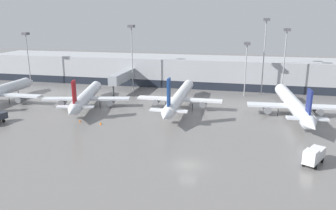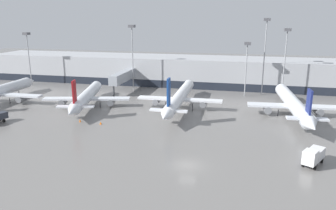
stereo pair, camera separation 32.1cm
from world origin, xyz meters
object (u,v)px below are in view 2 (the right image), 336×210
(apron_light_mast_1, at_px, (286,43))
(traffic_cone_0, at_px, (80,120))
(apron_light_mast_0, at_px, (132,39))
(parked_jet_2, at_px, (86,97))
(traffic_cone_1, at_px, (101,123))
(apron_light_mast_5, at_px, (247,53))
(service_truck_1, at_px, (313,155))
(parked_jet_1, at_px, (180,97))
(apron_light_mast_2, at_px, (266,36))
(apron_light_mast_4, at_px, (27,43))
(parked_jet_4, at_px, (293,104))

(apron_light_mast_1, bearing_deg, traffic_cone_0, -142.60)
(apron_light_mast_0, bearing_deg, traffic_cone_0, -91.08)
(parked_jet_2, bearing_deg, traffic_cone_1, -156.71)
(traffic_cone_0, xyz_separation_m, apron_light_mast_5, (34.44, 32.68, 11.94))
(apron_light_mast_5, bearing_deg, service_truck_1, -76.61)
(traffic_cone_0, relative_size, traffic_cone_1, 1.28)
(traffic_cone_0, bearing_deg, parked_jet_1, 38.43)
(service_truck_1, distance_m, apron_light_mast_2, 49.53)
(parked_jet_1, xyz_separation_m, apron_light_mast_1, (25.81, 19.19, 11.95))
(parked_jet_1, distance_m, apron_light_mast_0, 28.86)
(traffic_cone_0, relative_size, apron_light_mast_4, 0.04)
(apron_light_mast_1, bearing_deg, apron_light_mast_0, -179.20)
(apron_light_mast_0, xyz_separation_m, apron_light_mast_5, (33.81, -0.91, -3.07))
(apron_light_mast_1, height_order, apron_light_mast_5, apron_light_mast_1)
(apron_light_mast_0, bearing_deg, parked_jet_4, -22.28)
(traffic_cone_1, distance_m, apron_light_mast_2, 52.33)
(traffic_cone_1, relative_size, apron_light_mast_1, 0.03)
(parked_jet_4, xyz_separation_m, traffic_cone_0, (-45.22, -15.32, -2.47))
(parked_jet_2, relative_size, apron_light_mast_1, 1.66)
(traffic_cone_1, height_order, apron_light_mast_2, apron_light_mast_2)
(parked_jet_4, relative_size, traffic_cone_1, 66.80)
(apron_light_mast_0, relative_size, apron_light_mast_2, 0.91)
(apron_light_mast_5, bearing_deg, traffic_cone_0, -136.50)
(parked_jet_2, bearing_deg, traffic_cone_0, -173.91)
(service_truck_1, xyz_separation_m, apron_light_mast_1, (-0.18, 45.51, 13.34))
(traffic_cone_1, distance_m, apron_light_mast_5, 45.91)
(traffic_cone_0, height_order, apron_light_mast_5, apron_light_mast_5)
(parked_jet_4, bearing_deg, apron_light_mast_1, -2.85)
(parked_jet_4, distance_m, apron_light_mast_0, 49.79)
(apron_light_mast_1, bearing_deg, apron_light_mast_5, -171.59)
(parked_jet_1, relative_size, traffic_cone_1, 67.13)
(parked_jet_4, relative_size, apron_light_mast_0, 1.88)
(service_truck_1, relative_size, apron_light_mast_0, 0.28)
(service_truck_1, relative_size, traffic_cone_1, 9.90)
(parked_jet_4, bearing_deg, service_truck_1, 175.02)
(service_truck_1, relative_size, apron_light_mast_1, 0.29)
(parked_jet_1, relative_size, apron_light_mast_1, 1.96)
(traffic_cone_0, distance_m, apron_light_mast_5, 48.96)
(parked_jet_1, bearing_deg, apron_light_mast_1, -54.54)
(traffic_cone_1, xyz_separation_m, apron_light_mast_1, (39.75, 34.62, 14.64))
(parked_jet_2, bearing_deg, service_truck_1, -128.96)
(apron_light_mast_2, bearing_deg, parked_jet_1, -134.80)
(parked_jet_2, distance_m, apron_light_mast_1, 55.26)
(apron_light_mast_4, bearing_deg, apron_light_mast_5, -0.21)
(apron_light_mast_1, distance_m, apron_light_mast_2, 5.88)
(parked_jet_2, xyz_separation_m, service_truck_1, (49.19, -23.15, -1.00))
(service_truck_1, bearing_deg, apron_light_mast_0, -107.17)
(traffic_cone_0, xyz_separation_m, apron_light_mast_0, (0.63, 33.59, 15.01))
(parked_jet_2, height_order, traffic_cone_0, parked_jet_2)
(traffic_cone_1, height_order, apron_light_mast_4, apron_light_mast_4)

